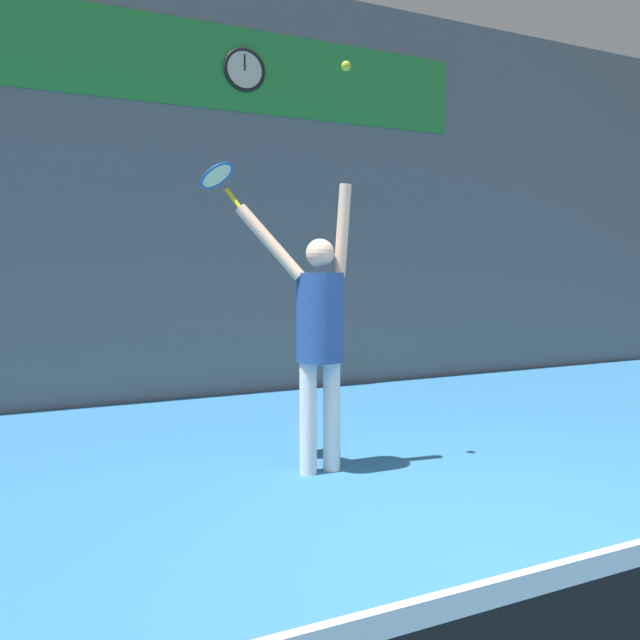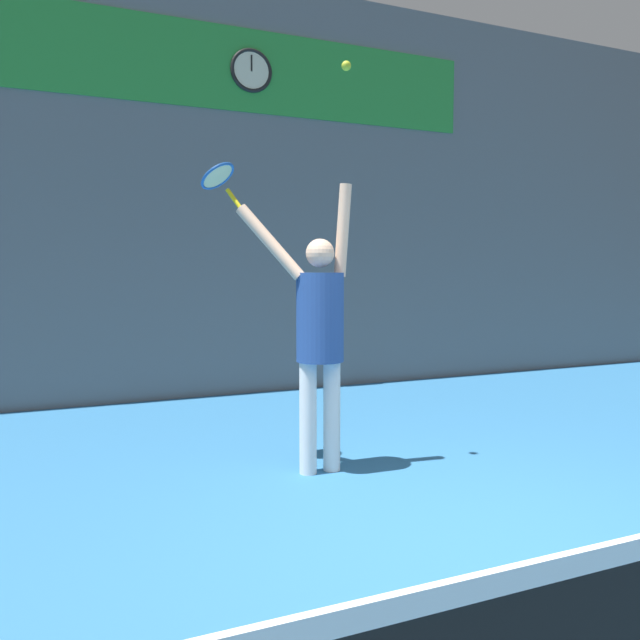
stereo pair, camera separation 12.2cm
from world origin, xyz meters
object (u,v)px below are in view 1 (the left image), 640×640
(tennis_player, at_px, (319,327))
(tennis_racket, at_px, (218,178))
(scoreboard_clock, at_px, (245,70))
(tennis_ball, at_px, (346,66))

(tennis_player, relative_size, tennis_racket, 5.76)
(scoreboard_clock, relative_size, tennis_ball, 7.33)
(tennis_racket, bearing_deg, scoreboard_clock, 67.85)
(scoreboard_clock, distance_m, tennis_player, 4.22)
(tennis_ball, bearing_deg, scoreboard_clock, 85.54)
(scoreboard_clock, bearing_deg, tennis_player, -98.25)
(scoreboard_clock, height_order, tennis_racket, scoreboard_clock)
(scoreboard_clock, relative_size, tennis_player, 0.24)
(tennis_ball, bearing_deg, tennis_racket, 151.51)
(scoreboard_clock, xyz_separation_m, tennis_ball, (-0.25, -3.14, -0.89))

